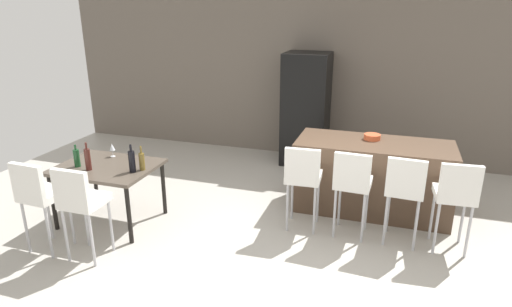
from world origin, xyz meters
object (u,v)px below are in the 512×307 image
Objects in this scene: bar_chair_middle at (352,181)px; dining_table at (107,171)px; dining_chair_far at (80,199)px; dining_chair_near at (39,192)px; bar_chair_right at (405,187)px; refrigerator at (306,109)px; fruit_bowl at (372,137)px; wine_bottle_far at (88,159)px; wine_glass_left at (112,147)px; wine_bottle_corner at (77,158)px; bar_chair_left at (303,175)px; bar_chair_far at (456,193)px; wine_bottle_near at (142,161)px; kitchen_island at (372,176)px; wine_bottle_end at (132,161)px.

bar_chair_middle reaches higher than dining_table.
dining_chair_near is at bearing 179.99° from dining_chair_far.
bar_chair_right is 2.81m from refrigerator.
refrigerator is 1.81m from fruit_bowl.
wine_bottle_far is 0.18× the size of refrigerator.
wine_glass_left is at bearing -127.45° from refrigerator.
wine_bottle_far is (0.20, -0.05, 0.02)m from wine_bottle_corner.
bar_chair_left is 2.35m from dining_table.
refrigerator is at bearing 101.18° from bar_chair_left.
bar_chair_middle and bar_chair_far have the same top height.
bar_chair_middle is (0.56, -0.00, 0.00)m from bar_chair_left.
wine_bottle_far is at bearing -168.46° from bar_chair_right.
wine_glass_left is 3.31m from fruit_bowl.
wine_bottle_corner is at bearing 93.76° from dining_chair_near.
wine_bottle_near is 2.89m from fruit_bowl.
kitchen_island reaches higher than wine_glass_left.
wine_bottle_end is (0.15, 0.73, 0.17)m from dining_chair_far.
wine_bottle_end is (-2.44, -0.62, 0.17)m from bar_chair_middle.
bar_chair_left is 1.88m from wine_bottle_near.
fruit_bowl is at bearing 110.41° from kitchen_island.
wine_bottle_far is (0.15, 0.63, 0.18)m from dining_chair_near.
wine_bottle_near is 0.63m from wine_bottle_far.
wine_bottle_corner is at bearing -165.55° from bar_chair_left.
wine_bottle_near is 0.16× the size of refrigerator.
bar_chair_far is 1.00× the size of dining_chair_near.
wine_bottle_corner is 1.29× the size of fruit_bowl.
wine_bottle_corner is at bearing -113.16° from wine_glass_left.
bar_chair_left is 3.20× the size of wine_bottle_end.
wine_bottle_near is (0.22, 0.82, 0.15)m from dining_chair_far.
refrigerator reaches higher than dining_chair_far.
bar_chair_right reaches higher than dining_table.
dining_chair_far is 1.19m from wine_glass_left.
dining_chair_far is at bearing -72.14° from dining_table.
wine_bottle_end is at bearing -161.79° from bar_chair_left.
wine_bottle_end reaches higher than wine_bottle_corner.
wine_bottle_end is (0.68, 0.73, 0.17)m from dining_chair_near.
kitchen_island is 1.85× the size of bar_chair_right.
fruit_bowl is at bearing 30.94° from wine_bottle_end.
bar_chair_right is at bearing -65.03° from fruit_bowl.
wine_bottle_near is 3.14m from refrigerator.
fruit_bowl is (2.57, 1.54, 0.08)m from wine_bottle_end.
wine_bottle_end is 0.18× the size of refrigerator.
dining_chair_near is 1.01m from wine_bottle_end.
wine_bottle_far reaches higher than bar_chair_left.
bar_chair_middle is at bearing 11.96° from wine_bottle_corner.
wine_bottle_near is (0.49, 0.01, 0.18)m from dining_table.
wine_glass_left is (-3.53, -0.24, 0.17)m from bar_chair_right.
bar_chair_left is 1.98m from wine_bottle_end.
bar_chair_middle is 3.62× the size of wine_bottle_near.
bar_chair_right is 6.03× the size of wine_glass_left.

